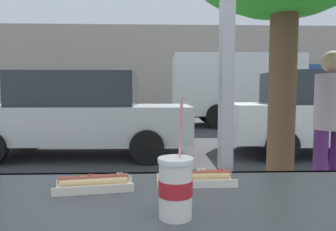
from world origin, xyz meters
name	(u,v)px	position (x,y,z in m)	size (l,w,h in m)	color
ground_plane	(167,135)	(0.00, 8.00, 0.00)	(60.00, 60.00, 0.00)	#38383A
sidewalk_strip	(188,226)	(0.00, 1.60, 0.06)	(16.00, 2.80, 0.11)	gray
building_facade_far	(162,70)	(0.00, 19.26, 2.85)	(28.00, 1.20, 5.70)	#A89E8E
soda_cup_left	(176,187)	(-0.24, -0.41, 1.08)	(0.09, 0.09, 0.32)	silver
hotdog_tray_near	(94,183)	(-0.50, -0.18, 1.02)	(0.27, 0.14, 0.05)	beige
hotdog_tray_far	(196,178)	(-0.15, -0.13, 1.02)	(0.28, 0.10, 0.05)	silver
parked_car_silver	(80,114)	(-1.92, 5.19, 0.88)	(4.59, 1.99, 1.73)	#BCBCC1
parked_car_white	(327,113)	(3.36, 5.19, 0.89)	(4.39, 1.91, 1.76)	silver
box_truck	(253,87)	(3.52, 10.71, 1.53)	(6.59, 2.44, 2.76)	silver
pedestrian	(331,120)	(1.46, 1.80, 1.05)	(0.32, 0.32, 1.63)	#4B2161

